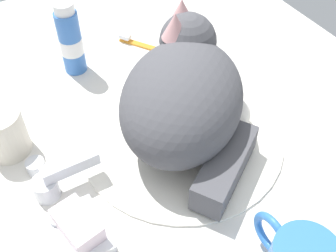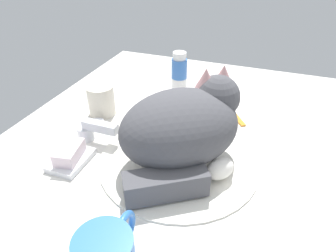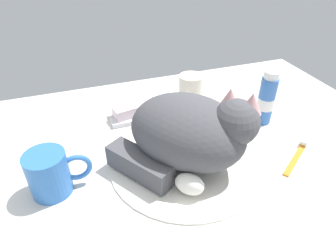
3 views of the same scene
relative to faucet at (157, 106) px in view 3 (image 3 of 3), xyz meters
The scene contains 10 objects.
ground_plane 20.86cm from the faucet, 90.00° to the right, with size 110.00×82.50×3.00cm, color silver.
sink_basin 20.60cm from the faucet, 90.00° to the right, with size 32.11×32.11×0.84cm, color white.
faucet is the anchor object (origin of this frame).
cat 22.17cm from the faucet, 88.70° to the right, with size 30.51×29.00×16.83cm.
coffee_mug 33.10cm from the faucet, 143.24° to the right, with size 11.62×7.49×8.65cm.
rinse_cup 11.68cm from the faucet, 18.08° to the left, with size 6.62×6.62×7.59cm.
soap_dish 8.18cm from the faucet, behind, with size 9.00×6.40×1.20cm, color white.
soap_bar 8.02cm from the faucet, behind, with size 6.82×4.06×2.70cm, color silver.
toothpaste_bottle 27.48cm from the faucet, 27.14° to the right, with size 4.12×4.12×13.70cm.
toothbrush 35.71cm from the faucet, 48.68° to the right, with size 11.90×8.64×1.60cm.
Camera 3 is at (-19.12, -43.42, 42.12)cm, focal length 31.67 mm.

